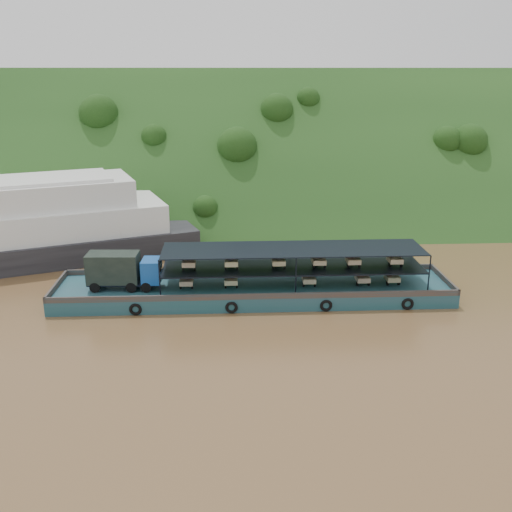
{
  "coord_description": "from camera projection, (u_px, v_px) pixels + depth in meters",
  "views": [
    {
      "loc": [
        -4.5,
        -46.8,
        19.52
      ],
      "look_at": [
        -2.0,
        3.0,
        3.2
      ],
      "focal_mm": 40.0,
      "sensor_mm": 36.0,
      "label": 1
    }
  ],
  "objects": [
    {
      "name": "hillside",
      "position": [
        258.0,
        207.0,
        84.88
      ],
      "size": [
        140.0,
        39.6,
        39.6
      ],
      "primitive_type": "cube",
      "rotation": [
        0.79,
        0.0,
        0.0
      ],
      "color": "#1A3B15",
      "rests_on": "ground"
    },
    {
      "name": "cargo_barge",
      "position": [
        245.0,
        286.0,
        50.99
      ],
      "size": [
        35.0,
        7.18,
        4.54
      ],
      "color": "#16484D",
      "rests_on": "ground"
    },
    {
      "name": "ground",
      "position": [
        280.0,
        300.0,
        50.71
      ],
      "size": [
        160.0,
        160.0,
        0.0
      ],
      "primitive_type": "plane",
      "color": "brown",
      "rests_on": "ground"
    }
  ]
}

